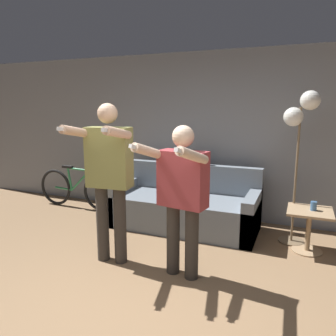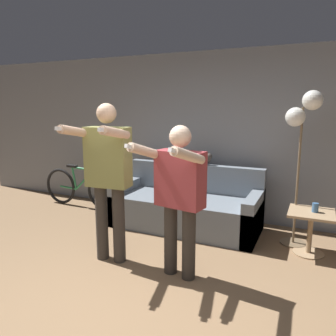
# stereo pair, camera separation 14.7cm
# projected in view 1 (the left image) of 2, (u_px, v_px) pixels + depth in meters

# --- Properties ---
(ground_plane) EXTENTS (16.00, 16.00, 0.00)m
(ground_plane) POSITION_uv_depth(u_px,v_px,m) (125.00, 316.00, 2.80)
(ground_plane) COLOR #846647
(wall_back) EXTENTS (10.00, 0.05, 2.60)m
(wall_back) POSITION_uv_depth(u_px,v_px,m) (214.00, 136.00, 5.15)
(wall_back) COLOR gray
(wall_back) RESTS_ON ground_plane
(couch) EXTENTS (2.15, 0.92, 0.89)m
(couch) POSITION_uv_depth(u_px,v_px,m) (184.00, 208.00, 4.85)
(couch) COLOR slate
(couch) RESTS_ON ground_plane
(person_left) EXTENTS (0.60, 0.71, 1.80)m
(person_left) POSITION_uv_depth(u_px,v_px,m) (109.00, 172.00, 3.61)
(person_left) COLOR #38332D
(person_left) RESTS_ON ground_plane
(person_right) EXTENTS (0.64, 0.73, 1.59)m
(person_right) POSITION_uv_depth(u_px,v_px,m) (182.00, 190.00, 3.31)
(person_right) COLOR #38332D
(person_right) RESTS_ON ground_plane
(cat) EXTENTS (0.47, 0.13, 0.18)m
(cat) POSITION_uv_depth(u_px,v_px,m) (198.00, 159.00, 5.00)
(cat) COLOR #3D3833
(cat) RESTS_ON couch
(floor_lamp) EXTENTS (0.42, 0.33, 1.96)m
(floor_lamp) POSITION_uv_depth(u_px,v_px,m) (301.00, 122.00, 4.05)
(floor_lamp) COLOR #756047
(floor_lamp) RESTS_ON ground_plane
(side_table) EXTENTS (0.52, 0.52, 0.53)m
(side_table) POSITION_uv_depth(u_px,v_px,m) (309.00, 221.00, 3.99)
(side_table) COLOR #A38460
(side_table) RESTS_ON ground_plane
(cup) EXTENTS (0.07, 0.07, 0.11)m
(cup) POSITION_uv_depth(u_px,v_px,m) (314.00, 206.00, 3.94)
(cup) COLOR #3D6693
(cup) RESTS_ON side_table
(bicycle) EXTENTS (1.60, 0.07, 0.74)m
(bicycle) POSITION_uv_depth(u_px,v_px,m) (77.00, 189.00, 5.74)
(bicycle) COLOR black
(bicycle) RESTS_ON ground_plane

